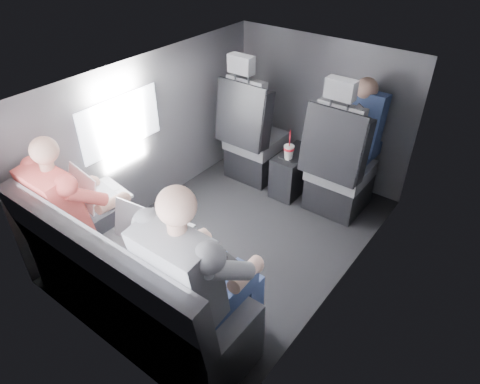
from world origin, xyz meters
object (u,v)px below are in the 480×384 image
Objects in this scene: soda_cup at (289,152)px; passenger_front_right at (360,125)px; front_seat_left at (252,141)px; rear_bench at (133,289)px; center_console at (293,172)px; passenger_rear_left at (77,208)px; laptop_white at (96,191)px; passenger_rear_right at (198,276)px; front_seat_right at (338,171)px; laptop_silver at (153,227)px; laptop_black at (209,261)px.

soda_cup is 0.39× the size of passenger_front_right.
rear_bench is (0.45, -1.90, -0.09)m from front_seat_left.
center_console is 1.99m from passenger_rear_left.
laptop_white is at bearing -120.55° from passenger_front_right.
front_seat_right is at bearing 91.16° from passenger_rear_right.
passenger_front_right is (0.48, 0.33, 0.27)m from soda_cup.
front_seat_right is at bearing -5.07° from center_console.
passenger_front_right reaches higher than laptop_white.
front_seat_left is 2.64× the size of center_console.
laptop_silver is at bearing -2.86° from laptop_white.
passenger_rear_left is at bearing -94.75° from front_seat_left.
passenger_front_right is (0.04, 1.92, 0.11)m from laptop_black.
center_console is 0.75m from passenger_front_right.
laptop_white is at bearing -112.27° from soda_cup.
passenger_rear_left reaches higher than center_console.
laptop_white reaches higher than soda_cup.
front_seat_right is at bearing 73.82° from laptop_silver.
front_seat_right is 1.06× the size of passenger_rear_left.
laptop_black is 1.93m from passenger_front_right.
passenger_front_right is (0.48, 2.16, 0.43)m from rear_bench.
soda_cup is 0.22× the size of passenger_rear_right.
center_console is 1.49× the size of laptop_black.
passenger_rear_left is (-1.04, -0.14, -0.01)m from laptop_black.
rear_bench is (-0.45, -1.90, -0.09)m from front_seat_right.
front_seat_right is 0.79× the size of rear_bench.
passenger_rear_right is at bearing -16.83° from laptop_silver.
laptop_white is (-0.63, -1.55, 0.17)m from soda_cup.
passenger_front_right is (1.11, 1.88, 0.10)m from laptop_white.
front_seat_left is at bearing 83.63° from laptop_white.
passenger_rear_right is at bearing -9.45° from laptop_white.
rear_bench is 0.76m from laptop_white.
soda_cup is 1.81m from passenger_rear_right.
soda_cup is at bearing 105.65° from passenger_rear_right.
laptop_silver is at bearing 15.14° from passenger_rear_left.
front_seat_left is at bearing 170.38° from soda_cup.
laptop_white is 1.13m from passenger_rear_right.
front_seat_left is at bearing 85.25° from passenger_rear_left.
passenger_front_right is at bearing 77.51° from rear_bench.
rear_bench is at bearing -23.95° from laptop_white.
soda_cup is 0.73× the size of laptop_white.
laptop_black is (-0.01, -1.67, 0.23)m from front_seat_right.
front_seat_right is at bearing 9.69° from soda_cup.
laptop_silver is (-0.03, 0.25, 0.33)m from rear_bench.
laptop_black is 0.25× the size of passenger_rear_right.
laptop_silver is at bearing -106.18° from front_seat_right.
front_seat_right reaches higher than rear_bench.
front_seat_right is 3.16× the size of laptop_silver.
laptop_silver is 0.59m from passenger_rear_left.
front_seat_right reaches higher than laptop_white.
front_seat_left is 3.92× the size of laptop_black.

